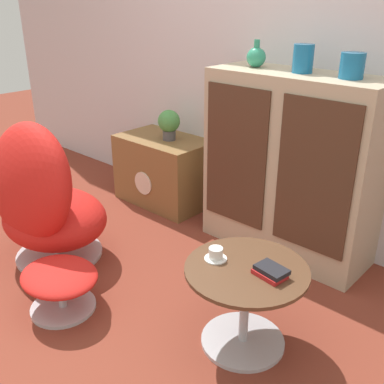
{
  "coord_description": "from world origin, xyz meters",
  "views": [
    {
      "loc": [
        1.61,
        -1.15,
        1.55
      ],
      "look_at": [
        0.07,
        0.53,
        0.55
      ],
      "focal_mm": 42.0,
      "sensor_mm": 36.0,
      "label": 1
    }
  ],
  "objects_px": {
    "sideboard": "(290,167)",
    "potted_plant": "(169,123)",
    "coffee_table": "(245,297)",
    "ottoman": "(60,281)",
    "egg_chair": "(43,202)",
    "vase_inner_left": "(303,59)",
    "teacup": "(216,255)",
    "book_stack": "(271,272)",
    "tv_console": "(164,170)",
    "vase_inner_right": "(352,66)",
    "vase_leftmost": "(256,57)"
  },
  "relations": [
    {
      "from": "sideboard",
      "to": "potted_plant",
      "type": "xyz_separation_m",
      "value": [
        -1.05,
        -0.01,
        0.09
      ]
    },
    {
      "from": "coffee_table",
      "to": "ottoman",
      "type": "bearing_deg",
      "value": -152.9
    },
    {
      "from": "egg_chair",
      "to": "potted_plant",
      "type": "distance_m",
      "value": 1.15
    },
    {
      "from": "sideboard",
      "to": "vase_inner_left",
      "type": "relative_size",
      "value": 7.32
    },
    {
      "from": "egg_chair",
      "to": "vase_inner_left",
      "type": "height_order",
      "value": "vase_inner_left"
    },
    {
      "from": "teacup",
      "to": "coffee_table",
      "type": "bearing_deg",
      "value": 13.88
    },
    {
      "from": "sideboard",
      "to": "teacup",
      "type": "height_order",
      "value": "sideboard"
    },
    {
      "from": "coffee_table",
      "to": "book_stack",
      "type": "xyz_separation_m",
      "value": [
        0.11,
        0.02,
        0.18
      ]
    },
    {
      "from": "sideboard",
      "to": "tv_console",
      "type": "xyz_separation_m",
      "value": [
        -1.12,
        -0.01,
        -0.31
      ]
    },
    {
      "from": "potted_plant",
      "to": "book_stack",
      "type": "relative_size",
      "value": 1.5
    },
    {
      "from": "sideboard",
      "to": "vase_inner_left",
      "type": "height_order",
      "value": "vase_inner_left"
    },
    {
      "from": "vase_inner_right",
      "to": "vase_inner_left",
      "type": "bearing_deg",
      "value": 180.0
    },
    {
      "from": "egg_chair",
      "to": "potted_plant",
      "type": "xyz_separation_m",
      "value": [
        -0.04,
        1.12,
        0.26
      ]
    },
    {
      "from": "vase_inner_left",
      "to": "book_stack",
      "type": "xyz_separation_m",
      "value": [
        0.44,
        -0.9,
        -0.78
      ]
    },
    {
      "from": "sideboard",
      "to": "egg_chair",
      "type": "distance_m",
      "value": 1.53
    },
    {
      "from": "vase_leftmost",
      "to": "vase_inner_left",
      "type": "xyz_separation_m",
      "value": [
        0.32,
        0.0,
        0.02
      ]
    },
    {
      "from": "coffee_table",
      "to": "potted_plant",
      "type": "xyz_separation_m",
      "value": [
        -1.39,
        0.9,
        0.4
      ]
    },
    {
      "from": "ottoman",
      "to": "vase_leftmost",
      "type": "height_order",
      "value": "vase_leftmost"
    },
    {
      "from": "egg_chair",
      "to": "potted_plant",
      "type": "relative_size",
      "value": 4.03
    },
    {
      "from": "vase_leftmost",
      "to": "ottoman",
      "type": "bearing_deg",
      "value": -99.36
    },
    {
      "from": "sideboard",
      "to": "teacup",
      "type": "bearing_deg",
      "value": -78.7
    },
    {
      "from": "ottoman",
      "to": "book_stack",
      "type": "distance_m",
      "value": 1.12
    },
    {
      "from": "egg_chair",
      "to": "vase_inner_left",
      "type": "bearing_deg",
      "value": 47.94
    },
    {
      "from": "teacup",
      "to": "book_stack",
      "type": "relative_size",
      "value": 0.69
    },
    {
      "from": "ottoman",
      "to": "vase_inner_right",
      "type": "bearing_deg",
      "value": 58.61
    },
    {
      "from": "ottoman",
      "to": "potted_plant",
      "type": "distance_m",
      "value": 1.52
    },
    {
      "from": "vase_inner_right",
      "to": "sideboard",
      "type": "bearing_deg",
      "value": -179.27
    },
    {
      "from": "vase_inner_left",
      "to": "ottoman",
      "type": "bearing_deg",
      "value": -111.71
    },
    {
      "from": "vase_leftmost",
      "to": "teacup",
      "type": "height_order",
      "value": "vase_leftmost"
    },
    {
      "from": "vase_inner_left",
      "to": "potted_plant",
      "type": "bearing_deg",
      "value": -179.08
    },
    {
      "from": "tv_console",
      "to": "egg_chair",
      "type": "relative_size",
      "value": 0.79
    },
    {
      "from": "vase_leftmost",
      "to": "potted_plant",
      "type": "bearing_deg",
      "value": -178.69
    },
    {
      "from": "tv_console",
      "to": "potted_plant",
      "type": "distance_m",
      "value": 0.4
    },
    {
      "from": "tv_console",
      "to": "book_stack",
      "type": "xyz_separation_m",
      "value": [
        1.57,
        -0.88,
        0.18
      ]
    },
    {
      "from": "tv_console",
      "to": "potted_plant",
      "type": "height_order",
      "value": "potted_plant"
    },
    {
      "from": "tv_console",
      "to": "vase_inner_left",
      "type": "relative_size",
      "value": 4.7
    },
    {
      "from": "potted_plant",
      "to": "egg_chair",
      "type": "bearing_deg",
      "value": -88.04
    },
    {
      "from": "vase_leftmost",
      "to": "book_stack",
      "type": "distance_m",
      "value": 1.4
    },
    {
      "from": "vase_leftmost",
      "to": "teacup",
      "type": "distance_m",
      "value": 1.31
    },
    {
      "from": "vase_inner_left",
      "to": "sideboard",
      "type": "bearing_deg",
      "value": -165.84
    },
    {
      "from": "ottoman",
      "to": "potted_plant",
      "type": "relative_size",
      "value": 1.91
    },
    {
      "from": "sideboard",
      "to": "ottoman",
      "type": "distance_m",
      "value": 1.51
    },
    {
      "from": "sideboard",
      "to": "egg_chair",
      "type": "xyz_separation_m",
      "value": [
        -1.01,
        -1.13,
        -0.17
      ]
    },
    {
      "from": "vase_inner_left",
      "to": "potted_plant",
      "type": "xyz_separation_m",
      "value": [
        -1.07,
        -0.02,
        -0.56
      ]
    },
    {
      "from": "potted_plant",
      "to": "book_stack",
      "type": "height_order",
      "value": "potted_plant"
    },
    {
      "from": "sideboard",
      "to": "vase_inner_left",
      "type": "distance_m",
      "value": 0.65
    },
    {
      "from": "tv_console",
      "to": "potted_plant",
      "type": "bearing_deg",
      "value": 0.38
    },
    {
      "from": "egg_chair",
      "to": "teacup",
      "type": "xyz_separation_m",
      "value": [
        1.2,
        0.18,
        0.04
      ]
    },
    {
      "from": "egg_chair",
      "to": "tv_console",
      "type": "bearing_deg",
      "value": 95.25
    },
    {
      "from": "egg_chair",
      "to": "coffee_table",
      "type": "distance_m",
      "value": 1.38
    }
  ]
}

